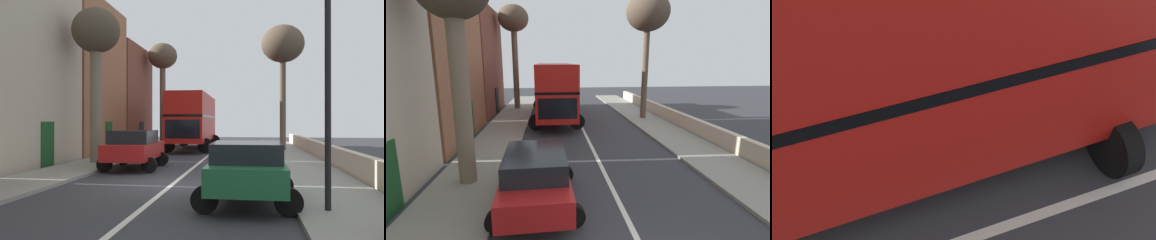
% 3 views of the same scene
% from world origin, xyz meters
% --- Properties ---
extents(double_decker_bus, '(3.66, 10.88, 4.06)m').
position_xyz_m(double_decker_bus, '(-1.70, 17.19, 2.35)').
color(double_decker_bus, red).
rests_on(double_decker_bus, ground).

